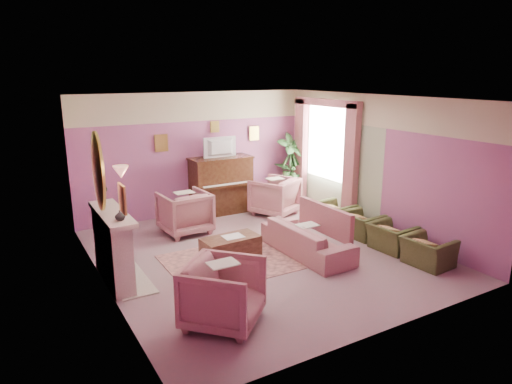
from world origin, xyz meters
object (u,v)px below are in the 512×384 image
piano (221,186)px  floral_armchair_front (223,290)px  sofa (307,234)px  floral_armchair_left (185,210)px  olive_chair_a (428,247)px  olive_chair_d (335,210)px  olive_chair_c (361,221)px  television (221,146)px  floral_armchair_right (275,194)px  olive_chair_b (392,233)px  side_table (286,191)px  coffee_table (231,249)px

piano → floral_armchair_front: (-2.15, -4.48, -0.17)m
sofa → floral_armchair_left: (-1.48, 2.21, 0.09)m
piano → olive_chair_a: bearing=-69.5°
piano → olive_chair_d: bearing=-50.8°
floral_armchair_left → olive_chair_c: floral_armchair_left is taller
television → floral_armchair_right: size_ratio=0.83×
floral_armchair_right → olive_chair_b: 3.05m
olive_chair_b → floral_armchair_right: bearing=103.1°
floral_armchair_right → olive_chair_a: floral_armchair_right is taller
television → olive_chair_b: (1.70, -3.68, -1.26)m
sofa → floral_armchair_left: bearing=123.8°
television → floral_armchair_front: 5.05m
television → olive_chair_b: television is taller
television → side_table: size_ratio=1.14×
television → sofa: television is taller
floral_armchair_left → olive_chair_d: 3.20m
coffee_table → olive_chair_d: olive_chair_d is taller
floral_armchair_front → olive_chair_d: (3.85, 2.40, -0.15)m
sofa → side_table: bearing=62.7°
floral_armchair_front → floral_armchair_left: bearing=76.2°
television → floral_armchair_right: bearing=-35.0°
coffee_table → olive_chair_a: olive_chair_a is taller
television → olive_chair_b: 4.24m
piano → floral_armchair_left: bearing=-145.2°
olive_chair_a → olive_chair_d: 2.46m
television → side_table: (1.71, -0.14, -1.25)m
floral_armchair_right → floral_armchair_front: size_ratio=1.00×
floral_armchair_right → olive_chair_d: (0.69, -1.33, -0.15)m
television → floral_armchair_left: television is taller
olive_chair_a → side_table: (0.02, 4.36, 0.01)m
coffee_table → sofa: (1.35, -0.39, 0.17)m
coffee_table → floral_armchair_right: 2.90m
piano → floral_armchair_left: piano is taller
coffee_table → side_table: 3.80m
sofa → olive_chair_d: (1.48, 1.00, -0.06)m
sofa → olive_chair_d: 1.79m
floral_armchair_right → olive_chair_d: bearing=-62.5°
olive_chair_a → olive_chair_d: bearing=90.0°
sofa → floral_armchair_right: bearing=71.3°
floral_armchair_front → olive_chair_c: floral_armchair_front is taller
olive_chair_a → side_table: side_table is taller
coffee_table → floral_armchair_front: size_ratio=1.04×
piano → television: bearing=-90.0°
piano → olive_chair_a: size_ratio=1.80×
television → sofa: size_ratio=0.41×
olive_chair_d → floral_armchair_right: bearing=117.5°
piano → side_table: 1.75m
sofa → side_table: 3.27m
piano → television: size_ratio=1.75×
olive_chair_a → floral_armchair_left: bearing=129.0°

